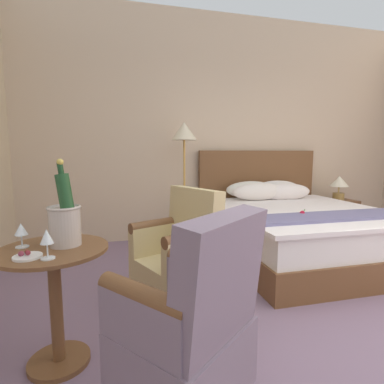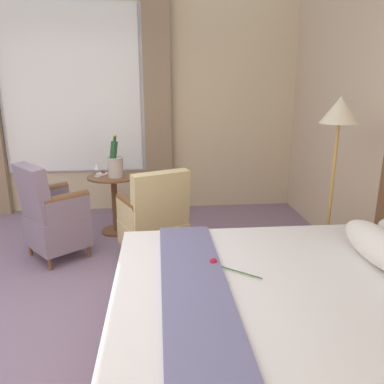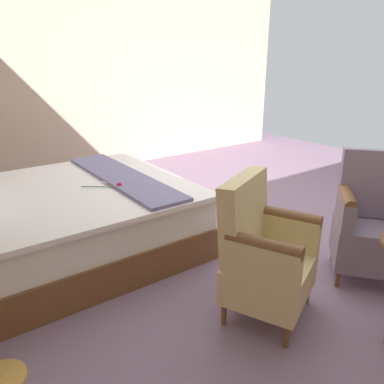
{
  "view_description": "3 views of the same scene",
  "coord_description": "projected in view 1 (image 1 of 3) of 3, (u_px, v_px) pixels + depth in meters",
  "views": [
    {
      "loc": [
        -1.58,
        -1.18,
        1.23
      ],
      "look_at": [
        -1.01,
        1.13,
        0.92
      ],
      "focal_mm": 28.0,
      "sensor_mm": 36.0,
      "label": 1
    },
    {
      "loc": [
        2.37,
        1.11,
        1.7
      ],
      "look_at": [
        -0.66,
        1.39,
        0.84
      ],
      "focal_mm": 35.0,
      "sensor_mm": 36.0,
      "label": 2
    },
    {
      "loc": [
        -2.61,
        2.73,
        1.66
      ],
      "look_at": [
        -0.74,
        1.37,
        0.83
      ],
      "focal_mm": 35.0,
      "sensor_mm": 36.0,
      "label": 3
    }
  ],
  "objects": [
    {
      "name": "side_table_round",
      "position": [
        55.0,
        293.0,
        1.71
      ],
      "size": [
        0.6,
        0.6,
        0.7
      ],
      "color": "brown",
      "rests_on": "ground"
    },
    {
      "name": "snack_plate",
      "position": [
        27.0,
        256.0,
        1.52
      ],
      "size": [
        0.14,
        0.14,
        0.04
      ],
      "color": "white",
      "rests_on": "side_table_round"
    },
    {
      "name": "armchair_by_window",
      "position": [
        180.0,
        254.0,
        2.37
      ],
      "size": [
        0.72,
        0.74,
        0.95
      ],
      "color": "brown",
      "rests_on": "ground"
    },
    {
      "name": "champagne_bucket",
      "position": [
        65.0,
        219.0,
        1.71
      ],
      "size": [
        0.19,
        0.19,
        0.5
      ],
      "color": "#BCAEA4",
      "rests_on": "side_table_round"
    },
    {
      "name": "armchair_facing_bed",
      "position": [
        190.0,
        331.0,
        1.34
      ],
      "size": [
        0.74,
        0.74,
        0.99
      ],
      "color": "brown",
      "rests_on": "ground"
    },
    {
      "name": "bedside_lamp",
      "position": [
        339.0,
        184.0,
        4.5
      ],
      "size": [
        0.27,
        0.27,
        0.37
      ],
      "color": "olive",
      "rests_on": "nightstand"
    },
    {
      "name": "wine_glass_near_bucket",
      "position": [
        21.0,
        231.0,
        1.68
      ],
      "size": [
        0.07,
        0.07,
        0.14
      ],
      "color": "white",
      "rests_on": "side_table_round"
    },
    {
      "name": "floor_lamp_brass",
      "position": [
        184.0,
        143.0,
        3.88
      ],
      "size": [
        0.33,
        0.33,
        1.63
      ],
      "color": "gold",
      "rests_on": "ground"
    },
    {
      "name": "bed",
      "position": [
        293.0,
        226.0,
        3.64
      ],
      "size": [
        1.83,
        2.17,
        1.27
      ],
      "color": "brown",
      "rests_on": "ground"
    },
    {
      "name": "nightstand",
      "position": [
        337.0,
        217.0,
        4.56
      ],
      "size": [
        0.53,
        0.36,
        0.53
      ],
      "color": "brown",
      "rests_on": "ground"
    },
    {
      "name": "wall_headboard_side",
      "position": [
        226.0,
        129.0,
        4.45
      ],
      "size": [
        5.9,
        0.12,
        3.19
      ],
      "color": "beige",
      "rests_on": "ground"
    },
    {
      "name": "wine_glass_near_edge",
      "position": [
        47.0,
        238.0,
        1.49
      ],
      "size": [
        0.07,
        0.07,
        0.15
      ],
      "color": "white",
      "rests_on": "side_table_round"
    }
  ]
}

